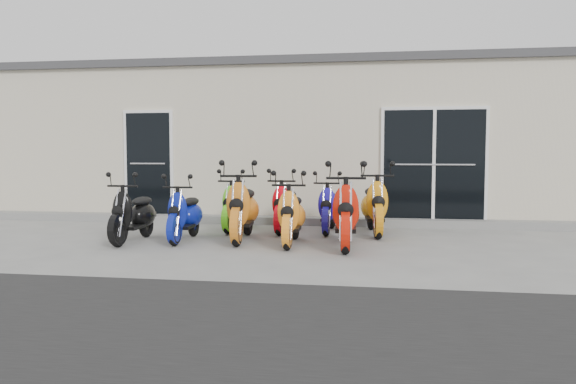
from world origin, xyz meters
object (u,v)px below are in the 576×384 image
object	(u,v)px
scooter_back_green	(237,199)
scooter_back_blue	(329,201)
scooter_back_red	(286,200)
scooter_front_orange_a	(243,200)
scooter_front_orange_b	(292,207)
scooter_front_black	(133,207)
scooter_front_blue	(185,207)
scooter_front_red	(346,204)
scooter_back_yellow	(375,197)

from	to	relation	value
scooter_back_green	scooter_back_blue	bearing A→B (deg)	4.00
scooter_back_green	scooter_back_red	distance (m)	0.90
scooter_front_orange_a	scooter_back_blue	distance (m)	1.76
scooter_front_orange_a	scooter_front_orange_b	xyz separation A→B (m)	(0.85, -0.27, -0.08)
scooter_back_green	scooter_back_blue	world-z (taller)	scooter_back_green
scooter_front_black	scooter_back_red	xyz separation A→B (m)	(2.22, 1.55, 0.01)
scooter_front_black	scooter_front_orange_a	bearing A→B (deg)	15.01
scooter_front_blue	scooter_back_blue	xyz separation A→B (m)	(2.23, 1.35, 0.00)
scooter_back_blue	scooter_front_orange_b	bearing A→B (deg)	-107.05
scooter_back_red	scooter_front_red	bearing A→B (deg)	-50.10
scooter_front_black	scooter_back_green	bearing A→B (deg)	50.90
scooter_front_black	scooter_front_orange_b	xyz separation A→B (m)	(2.54, 0.15, 0.02)
scooter_back_green	scooter_front_black	bearing A→B (deg)	-126.85
scooter_front_orange_b	scooter_back_red	world-z (taller)	scooter_front_orange_b
scooter_front_orange_a	scooter_front_orange_b	size ratio (longest dim) A/B	1.13
scooter_front_blue	scooter_back_green	world-z (taller)	scooter_back_green
scooter_front_orange_a	scooter_back_blue	xyz separation A→B (m)	(1.31, 1.16, -0.10)
scooter_front_red	scooter_back_blue	bearing A→B (deg)	100.80
scooter_back_green	scooter_back_blue	size ratio (longest dim) A/B	1.02
scooter_front_blue	scooter_back_yellow	distance (m)	3.28
scooter_front_orange_b	scooter_front_black	bearing A→B (deg)	-178.61
scooter_front_blue	scooter_front_red	size ratio (longest dim) A/B	0.84
scooter_front_black	scooter_back_yellow	world-z (taller)	scooter_back_yellow
scooter_back_red	scooter_back_blue	world-z (taller)	scooter_back_red
scooter_front_blue	scooter_front_orange_a	world-z (taller)	scooter_front_orange_a
scooter_back_green	scooter_back_yellow	xyz separation A→B (m)	(2.49, -0.10, 0.08)
scooter_front_orange_a	scooter_back_yellow	world-z (taller)	scooter_front_orange_a
scooter_back_blue	scooter_back_yellow	world-z (taller)	scooter_back_yellow
scooter_front_blue	scooter_back_blue	world-z (taller)	scooter_back_blue
scooter_front_orange_b	scooter_front_orange_a	bearing A→B (deg)	160.38
scooter_front_orange_b	scooter_back_yellow	xyz separation A→B (m)	(1.27, 1.31, 0.06)
scooter_front_black	scooter_back_red	bearing A→B (deg)	36.06
scooter_back_yellow	scooter_front_blue	bearing A→B (deg)	-164.06
scooter_front_blue	scooter_front_orange_b	distance (m)	1.76
scooter_back_green	scooter_back_yellow	distance (m)	2.50
scooter_front_black	scooter_back_green	world-z (taller)	scooter_back_green
scooter_back_green	scooter_back_yellow	world-z (taller)	scooter_back_yellow
scooter_front_orange_a	scooter_back_blue	bearing A→B (deg)	36.62
scooter_back_red	scooter_back_blue	size ratio (longest dim) A/B	1.04
scooter_front_black	scooter_back_green	distance (m)	2.04
scooter_front_blue	scooter_back_blue	size ratio (longest dim) A/B	0.99
scooter_front_orange_b	scooter_back_red	bearing A→B (deg)	100.91
scooter_front_red	scooter_back_green	bearing A→B (deg)	140.57
scooter_front_orange_b	scooter_front_blue	bearing A→B (deg)	175.55
scooter_front_orange_a	scooter_front_red	distance (m)	1.74
scooter_front_blue	scooter_back_green	xyz separation A→B (m)	(0.54, 1.34, 0.02)
scooter_front_orange_b	scooter_back_yellow	bearing A→B (deg)	43.82
scooter_front_black	scooter_back_blue	size ratio (longest dim) A/B	1.02
scooter_back_blue	scooter_back_yellow	xyz separation A→B (m)	(0.80, -0.12, 0.09)
scooter_front_red	scooter_back_red	world-z (taller)	scooter_front_red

